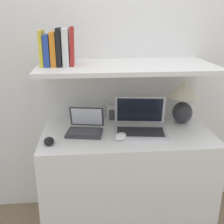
% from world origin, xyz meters
% --- Properties ---
extents(wall_back, '(6.00, 0.05, 2.40)m').
position_xyz_m(wall_back, '(0.00, 0.66, 1.20)').
color(wall_back, white).
rests_on(wall_back, ground_plane).
extents(desk, '(1.15, 0.59, 0.78)m').
position_xyz_m(desk, '(0.00, 0.30, 0.39)').
color(desk, white).
rests_on(desk, ground_plane).
extents(back_riser, '(1.15, 0.04, 1.20)m').
position_xyz_m(back_riser, '(0.00, 0.61, 0.60)').
color(back_riser, white).
rests_on(back_riser, ground_plane).
extents(shelf, '(1.15, 0.54, 0.03)m').
position_xyz_m(shelf, '(0.00, 0.37, 1.21)').
color(shelf, white).
rests_on(shelf, back_riser).
extents(table_lamp, '(0.22, 0.22, 0.31)m').
position_xyz_m(table_lamp, '(0.42, 0.43, 0.97)').
color(table_lamp, '#2D2D33').
rests_on(table_lamp, desk).
extents(laptop_large, '(0.38, 0.32, 0.23)m').
position_xyz_m(laptop_large, '(0.09, 0.30, 0.82)').
color(laptop_large, silver).
rests_on(laptop_large, desk).
extents(laptop_small, '(0.26, 0.24, 0.16)m').
position_xyz_m(laptop_small, '(-0.28, 0.31, 0.81)').
color(laptop_small, '#333338').
rests_on(laptop_small, desk).
extents(computer_mouse, '(0.11, 0.12, 0.04)m').
position_xyz_m(computer_mouse, '(-0.06, 0.19, 0.80)').
color(computer_mouse, white).
rests_on(computer_mouse, desk).
extents(second_mouse, '(0.07, 0.10, 0.04)m').
position_xyz_m(second_mouse, '(-0.50, 0.16, 0.80)').
color(second_mouse, black).
rests_on(second_mouse, desk).
extents(router_box, '(0.10, 0.07, 0.12)m').
position_xyz_m(router_box, '(-0.07, 0.52, 0.83)').
color(router_box, white).
rests_on(router_box, desk).
extents(book_yellow, '(0.02, 0.15, 0.22)m').
position_xyz_m(book_yellow, '(-0.53, 0.37, 1.33)').
color(book_yellow, gold).
rests_on(book_yellow, shelf).
extents(book_blue, '(0.03, 0.16, 0.19)m').
position_xyz_m(book_blue, '(-0.50, 0.37, 1.32)').
color(book_blue, '#284293').
rests_on(book_blue, shelf).
extents(book_orange, '(0.03, 0.15, 0.21)m').
position_xyz_m(book_orange, '(-0.46, 0.37, 1.33)').
color(book_orange, orange).
rests_on(book_orange, shelf).
extents(book_black, '(0.03, 0.16, 0.23)m').
position_xyz_m(book_black, '(-0.43, 0.37, 1.34)').
color(book_black, black).
rests_on(book_black, shelf).
extents(book_white, '(0.04, 0.14, 0.23)m').
position_xyz_m(book_white, '(-0.39, 0.37, 1.34)').
color(book_white, silver).
rests_on(book_white, shelf).
extents(book_red, '(0.03, 0.13, 0.24)m').
position_xyz_m(book_red, '(-0.35, 0.37, 1.34)').
color(book_red, '#A82823').
rests_on(book_red, shelf).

